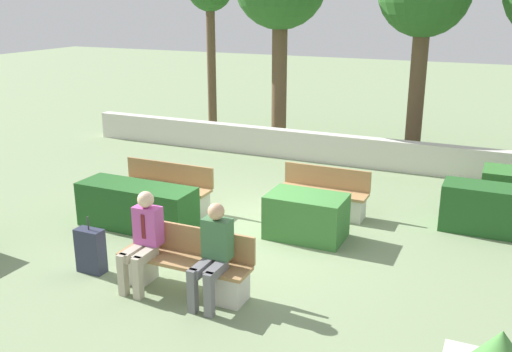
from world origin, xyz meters
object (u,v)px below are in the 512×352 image
object	(u,v)px
bench_right_side	(165,192)
person_seated_man	(143,235)
bench_left_side	(323,197)
bench_front	(185,267)
suitcase	(91,251)
person_seated_woman	(213,250)

from	to	relation	value
bench_right_side	person_seated_man	bearing A→B (deg)	-65.86
bench_right_side	person_seated_man	distance (m)	3.12
bench_left_side	bench_right_side	xyz separation A→B (m)	(-2.85, -0.96, 0.01)
bench_front	suitcase	world-z (taller)	suitcase
person_seated_man	bench_left_side	bearing A→B (deg)	69.34
bench_front	person_seated_man	size ratio (longest dim) A/B	1.41
bench_left_side	bench_right_side	world-z (taller)	same
bench_left_side	person_seated_man	distance (m)	3.97
bench_right_side	suitcase	xyz separation A→B (m)	(0.48, -2.70, -0.00)
bench_front	suitcase	xyz separation A→B (m)	(-1.54, -0.11, -0.00)
bench_right_side	suitcase	size ratio (longest dim) A/B	2.19
person_seated_woman	person_seated_man	bearing A→B (deg)	179.94
bench_front	bench_left_side	size ratio (longest dim) A/B	1.16
bench_left_side	person_seated_man	bearing A→B (deg)	-101.97
suitcase	person_seated_woman	bearing A→B (deg)	-0.76
bench_right_side	bench_front	bearing A→B (deg)	-55.97
bench_left_side	bench_right_side	bearing A→B (deg)	-152.60
bench_right_side	person_seated_man	size ratio (longest dim) A/B	1.40
bench_right_side	suitcase	bearing A→B (deg)	-83.82
bench_front	person_seated_man	distance (m)	0.72
bench_left_side	person_seated_man	size ratio (longest dim) A/B	1.22
person_seated_man	suitcase	xyz separation A→B (m)	(-0.97, 0.03, -0.43)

